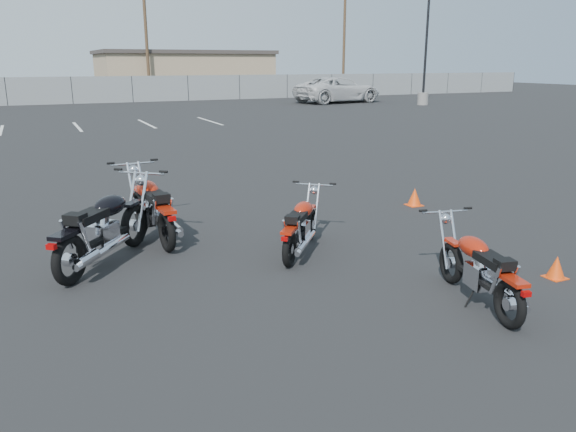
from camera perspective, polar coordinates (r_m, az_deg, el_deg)
name	(u,v)px	position (r m, az deg, el deg)	size (l,w,h in m)	color
ground	(293,276)	(7.46, 0.54, -6.10)	(120.00, 120.00, 0.00)	black
motorcycle_front_red	(153,208)	(9.15, -13.59, 0.82)	(0.87, 2.25, 1.10)	black
motorcycle_second_black	(104,228)	(8.14, -18.18, -1.18)	(1.83, 2.07, 1.14)	black
motorcycle_third_red	(301,226)	(8.23, 1.34, -1.04)	(1.45, 1.61, 0.89)	black
motorcycle_rear_red	(480,269)	(6.87, 18.91, -5.15)	(0.83, 1.88, 0.92)	black
training_cone_near	(414,197)	(11.31, 12.73, 1.90)	(0.29, 0.29, 0.34)	#F9470D
training_cone_far	(556,267)	(8.14, 25.60, -4.71)	(0.25, 0.25, 0.30)	#F9470D
light_pole_east	(425,67)	(38.82, 13.73, 14.51)	(0.80, 0.70, 9.55)	gray
chainlink_fence	(72,90)	(41.42, -21.10, 11.83)	(80.06, 0.06, 1.80)	slate
tan_building_east	(183,72)	(51.93, -10.63, 14.15)	(14.40, 9.40, 3.70)	tan
utility_pole_c	(146,36)	(46.20, -14.21, 17.34)	(1.80, 0.24, 9.00)	#432F1F
utility_pole_d	(344,40)	(53.60, 5.72, 17.38)	(1.80, 0.24, 9.00)	#432F1F
parking_line_stripes	(40,128)	(26.42, -23.86, 8.14)	(15.12, 4.00, 0.01)	silver
white_van	(338,82)	(40.19, 5.11, 13.37)	(7.24, 2.89, 2.75)	silver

